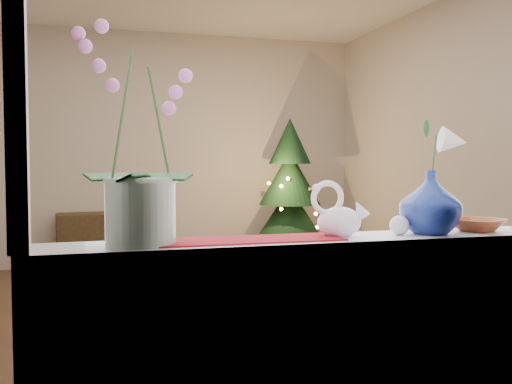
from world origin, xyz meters
TOP-DOWN VIEW (x-y plane):
  - ground at (0.00, 0.00)m, footprint 5.00×5.00m
  - wall_back at (0.00, 2.50)m, footprint 4.50×0.10m
  - wall_front at (0.00, -2.50)m, footprint 4.50×0.10m
  - wall_right at (2.25, 0.00)m, footprint 0.10×5.00m
  - window_apron at (0.00, -2.46)m, footprint 2.20×0.08m
  - windowsill at (0.00, -2.37)m, footprint 2.20×0.26m
  - window_frame at (0.00, -2.47)m, footprint 2.22×0.06m
  - runner at (-0.38, -2.37)m, footprint 0.70×0.20m
  - orchid_pot at (-0.72, -2.37)m, footprint 0.32×0.32m
  - swan at (-0.02, -2.36)m, footprint 0.25×0.18m
  - blue_vase at (0.35, -2.38)m, footprint 0.32×0.32m
  - lily at (0.35, -2.38)m, footprint 0.15×0.09m
  - paperweight at (0.22, -2.38)m, footprint 0.09×0.09m
  - amber_dish at (0.57, -2.36)m, footprint 0.23×0.23m
  - xmas_tree at (1.28, 1.86)m, footprint 1.04×1.04m
  - side_table at (-0.84, 2.25)m, footprint 0.88×0.51m

SIDE VIEW (x-z plane):
  - ground at x=0.00m, z-range 0.00..0.00m
  - side_table at x=-0.84m, z-range 0.00..0.63m
  - window_apron at x=0.00m, z-range 0.00..0.88m
  - xmas_tree at x=1.28m, z-range 0.00..1.69m
  - windowsill at x=0.00m, z-range 0.88..0.92m
  - runner at x=-0.38m, z-range 0.92..0.93m
  - amber_dish at x=0.57m, z-range 0.92..0.96m
  - paperweight at x=0.22m, z-range 0.92..0.99m
  - swan at x=-0.02m, z-range 0.92..1.11m
  - blue_vase at x=0.35m, z-range 0.92..1.20m
  - orchid_pot at x=-0.72m, z-range 0.92..1.64m
  - lily at x=0.35m, z-range 1.20..1.40m
  - wall_back at x=0.00m, z-range 0.00..2.70m
  - wall_front at x=0.00m, z-range 0.00..2.70m
  - wall_right at x=2.25m, z-range 0.00..2.70m
  - window_frame at x=0.00m, z-range 0.90..2.50m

